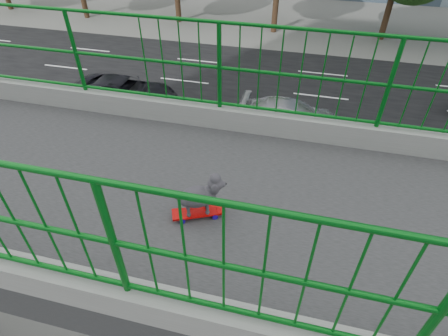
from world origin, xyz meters
The scene contains 10 objects.
road centered at (-13.00, 0.00, 0.01)m, with size 18.00×90.00×0.02m, color black.
footbridge centered at (0.00, 0.00, 5.22)m, with size 3.00×24.00×7.00m.
railing centered at (0.00, 0.00, 7.21)m, with size 3.00×24.00×1.42m.
skateboard centered at (0.30, -1.79, 7.05)m, with size 0.35×0.54×0.07m.
poodle centered at (0.29, -1.77, 7.30)m, with size 0.33×0.48×0.43m.
car_0 centered at (-6.00, -10.94, 0.81)m, with size 1.90×4.73×1.61m, color black.
car_1 centered at (-9.20, 0.49, 0.79)m, with size 1.67×4.80×1.58m, color #A5A6AB.
car_2 centered at (-12.40, -10.04, 0.78)m, with size 2.58×5.59×1.55m, color black.
car_6 centered at (-9.20, -9.47, 0.74)m, with size 2.46×5.33×1.48m, color #A5A6AB.
car_7 centered at (-12.40, -1.36, 0.70)m, with size 1.97×4.85×1.41m, color #A5A6AB.
Camera 1 is at (2.68, -0.93, 9.74)m, focal length 28.79 mm.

